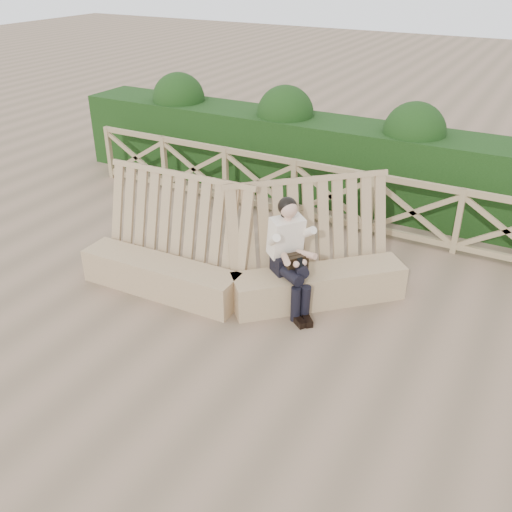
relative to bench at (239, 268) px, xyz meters
The scene contains 5 objects.
ground 0.91m from the bench, 71.84° to the right, with size 60.00×60.00×0.00m, color brown.
bench is the anchor object (origin of this frame).
woman 0.85m from the bench, ahead, with size 0.91×0.84×1.54m.
guardrail 2.74m from the bench, 84.67° to the left, with size 10.10×0.09×1.10m.
hedge 3.95m from the bench, 86.29° to the left, with size 12.00×1.20×1.50m, color black.
Camera 1 is at (3.27, -5.16, 4.33)m, focal length 40.00 mm.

